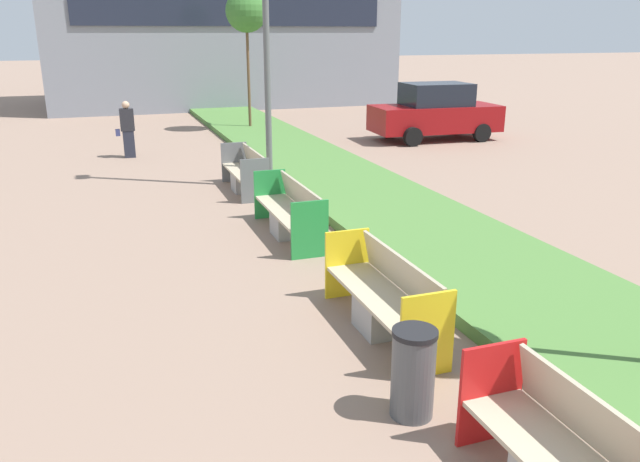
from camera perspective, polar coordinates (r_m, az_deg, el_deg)
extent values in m
cube|color=#4C7A38|center=(13.02, 5.16, 2.70)|extent=(2.80, 120.00, 0.18)
cube|color=gray|center=(33.26, -9.39, 18.30)|extent=(16.18, 8.41, 7.81)
cube|color=#1E2333|center=(29.10, -7.82, 19.25)|extent=(13.59, 0.08, 1.20)
cube|color=#BCAD8E|center=(5.21, 24.08, -15.88)|extent=(0.14, 1.75, 0.48)
cube|color=red|center=(5.77, 15.33, -14.08)|extent=(0.62, 0.04, 0.94)
cube|color=#9E9B96|center=(7.60, 5.60, -7.63)|extent=(0.52, 0.60, 0.42)
cube|color=#BCAD8E|center=(7.50, 5.65, -6.04)|extent=(0.58, 2.19, 0.05)
cube|color=#BCAD8E|center=(7.51, 7.58, -3.91)|extent=(0.14, 2.10, 0.48)
cube|color=yellow|center=(6.60, 9.77, -9.41)|extent=(0.62, 0.04, 0.94)
cube|color=yellow|center=(8.44, 2.48, -2.98)|extent=(0.62, 0.04, 0.94)
cube|color=#9E9B96|center=(11.02, -2.94, 0.60)|extent=(0.52, 0.60, 0.42)
cube|color=#BCAD8E|center=(10.96, -2.96, 1.75)|extent=(0.58, 2.38, 0.05)
cube|color=#BCAD8E|center=(10.96, -1.62, 3.20)|extent=(0.14, 2.29, 0.48)
cube|color=#238C3D|center=(9.84, -0.95, 0.10)|extent=(0.62, 0.04, 0.94)
cube|color=#238C3D|center=(12.08, -4.60, 3.38)|extent=(0.62, 0.04, 0.94)
cube|color=#9E9B96|center=(14.26, -6.92, 4.46)|extent=(0.52, 0.60, 0.42)
cube|color=#BCAD8E|center=(14.21, -6.96, 5.36)|extent=(0.58, 2.07, 0.05)
cube|color=#BCAD8E|center=(14.21, -5.93, 6.48)|extent=(0.14, 1.99, 0.48)
cube|color=slate|center=(13.20, -5.95, 4.58)|extent=(0.62, 0.04, 0.94)
cube|color=slate|center=(15.21, -7.84, 6.27)|extent=(0.62, 0.04, 0.94)
cylinder|color=#4C4F51|center=(6.00, 8.49, -12.93)|extent=(0.41, 0.41, 0.83)
cylinder|color=black|center=(5.79, 8.69, -9.19)|extent=(0.42, 0.42, 0.05)
cylinder|color=#56595B|center=(14.24, -5.00, 19.78)|extent=(0.14, 0.14, 7.95)
cylinder|color=brown|center=(23.03, -6.54, 13.70)|extent=(0.10, 0.10, 3.75)
sphere|color=#38702D|center=(22.99, -6.75, 19.35)|extent=(1.44, 1.44, 1.44)
cube|color=#232633|center=(18.86, -17.05, 7.61)|extent=(0.30, 0.22, 0.77)
cube|color=#232328|center=(18.76, -17.24, 9.69)|extent=(0.38, 0.24, 0.62)
sphere|color=tan|center=(18.71, -17.36, 10.95)|extent=(0.21, 0.21, 0.21)
cube|color=navy|center=(18.80, -18.00, 8.56)|extent=(0.12, 0.20, 0.18)
cube|color=maroon|center=(21.38, 10.46, 10.11)|extent=(4.29, 1.99, 0.84)
cube|color=black|center=(21.30, 10.58, 12.19)|extent=(2.18, 1.66, 0.72)
cylinder|color=black|center=(21.34, 14.57, 8.69)|extent=(0.60, 0.20, 0.60)
cylinder|color=black|center=(22.84, 12.07, 9.43)|extent=(0.60, 0.20, 0.60)
cylinder|color=black|center=(20.06, 8.50, 8.51)|extent=(0.60, 0.20, 0.60)
cylinder|color=black|center=(21.65, 6.27, 9.27)|extent=(0.60, 0.20, 0.60)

